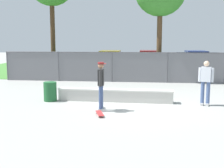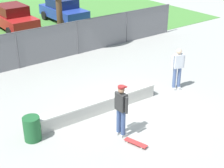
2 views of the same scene
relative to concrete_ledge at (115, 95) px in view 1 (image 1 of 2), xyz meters
The scene contains 11 objects.
ground_plane 1.16m from the concrete_ledge, 37.48° to the right, with size 80.00×80.00×0.00m, color #9E9E99.
grass_strip 16.14m from the concrete_ledge, 86.82° to the left, with size 28.90×20.00×0.02m, color #478438.
concrete_ledge is the anchor object (origin of this frame).
skateboarder 1.92m from the concrete_ledge, 101.45° to the right, with size 0.32×0.60×1.84m.
skateboard 2.46m from the concrete_ledge, 96.90° to the right, with size 0.43×0.82×0.09m.
chainlink_fence 5.93m from the concrete_ledge, 81.23° to the left, with size 16.97×0.07×1.85m.
car_yellow 11.85m from the concrete_ledge, 97.87° to the left, with size 2.07×4.23×1.66m.
car_red 12.39m from the concrete_ledge, 82.73° to the left, with size 2.07×4.23×1.66m.
car_blue 13.33m from the concrete_ledge, 66.67° to the left, with size 2.07×4.23×1.66m.
bystander 3.81m from the concrete_ledge, ahead, with size 0.57×0.37×1.82m.
trash_bin 2.83m from the concrete_ledge, behind, with size 0.56×0.56×0.83m, color #1E592D.
Camera 1 is at (0.44, -12.29, 2.78)m, focal length 49.36 mm.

